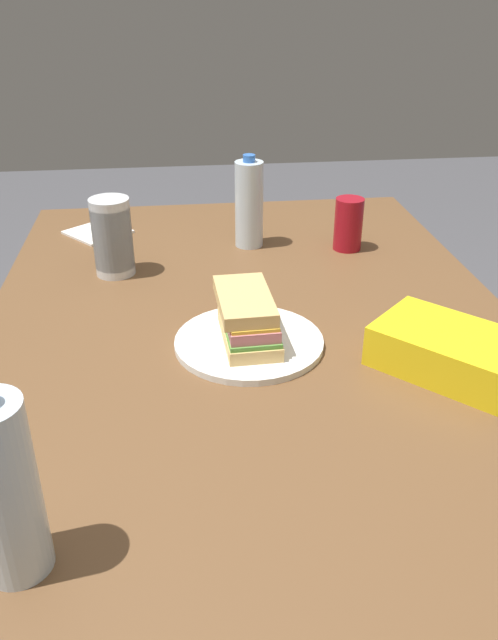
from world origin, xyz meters
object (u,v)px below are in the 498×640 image
soda_can_red (348,224)px  chip_bag (448,351)px  sandwich (248,318)px  water_bottle_spare (3,490)px  paper_plate (249,342)px  water_bottle_tall (249,204)px  plastic_cup_stack (112,237)px  dining_table (254,370)px

soda_can_red → chip_bag: 0.53m
sandwich → water_bottle_spare: (-0.45, 0.30, 0.06)m
paper_plate → chip_bag: (-0.11, -0.31, 0.03)m
soda_can_red → paper_plate: bearing=146.0°
sandwich → water_bottle_tall: 0.47m
paper_plate → soda_can_red: size_ratio=2.14×
water_bottle_tall → plastic_cup_stack: bearing=113.1°
dining_table → soda_can_red: bearing=-36.7°
paper_plate → plastic_cup_stack: (0.34, 0.25, 0.08)m
soda_can_red → dining_table: bearing=143.3°
paper_plate → chip_bag: 0.33m
paper_plate → water_bottle_spare: water_bottle_spare is taller
dining_table → sandwich: (-0.06, 0.02, 0.15)m
soda_can_red → chip_bag: bearing=-176.7°
soda_can_red → water_bottle_spare: 1.04m
soda_can_red → water_bottle_tall: bearing=77.4°
dining_table → soda_can_red: size_ratio=12.00×
dining_table → chip_bag: chip_bag is taller
chip_bag → plastic_cup_stack: size_ratio=1.38×
dining_table → paper_plate: paper_plate is taller
chip_bag → water_bottle_spare: (-0.33, 0.62, 0.07)m
dining_table → plastic_cup_stack: size_ratio=8.77×
paper_plate → water_bottle_spare: 0.55m
sandwich → chip_bag: 0.34m
dining_table → plastic_cup_stack: plastic_cup_stack is taller
plastic_cup_stack → water_bottle_spare: water_bottle_spare is taller
soda_can_red → sandwich: bearing=145.6°
paper_plate → water_bottle_spare: size_ratio=1.13×
plastic_cup_stack → water_bottle_tall: bearing=-66.9°
dining_table → sandwich: size_ratio=7.90×
plastic_cup_stack → water_bottle_spare: bearing=176.0°
water_bottle_spare → plastic_cup_stack: bearing=-4.0°
dining_table → water_bottle_spare: bearing=147.5°
paper_plate → soda_can_red: 0.51m
dining_table → chip_bag: (-0.18, -0.30, 0.13)m
dining_table → paper_plate: (-0.06, 0.02, 0.10)m
sandwich → soda_can_red: bearing=-34.4°
chip_bag → dining_table: bearing=15.2°
chip_bag → soda_can_red: bearing=-40.8°
dining_table → paper_plate: bearing=165.1°
plastic_cup_stack → chip_bag: bearing=-128.8°
dining_table → chip_bag: 0.37m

